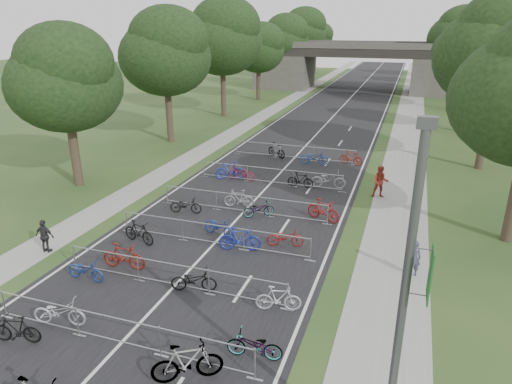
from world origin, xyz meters
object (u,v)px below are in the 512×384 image
Objects in this scene: pedestrian_c at (45,236)px; lamppost at (404,310)px; pedestrian_a at (414,258)px; pedestrian_b at (380,182)px; overpass_bridge at (359,66)px.

lamppost is at bearing 154.63° from pedestrian_c.
pedestrian_c is at bearing 158.38° from lamppost.
pedestrian_b reaches higher than pedestrian_a.
overpass_bridge is at bearing -84.16° from pedestrian_a.
overpass_bridge is at bearing 91.95° from pedestrian_b.
lamppost reaches higher than pedestrian_b.
lamppost is (8.33, -63.00, 0.75)m from overpass_bridge.
pedestrian_b is (-1.99, 8.67, 0.18)m from pedestrian_a.
pedestrian_a is at bearing -83.71° from pedestrian_b.
lamppost reaches higher than overpass_bridge.
pedestrian_c is at bearing -96.80° from overpass_bridge.
pedestrian_a is (8.79, -53.80, -2.75)m from overpass_bridge.
pedestrian_b is at bearing -142.62° from pedestrian_c.
lamppost reaches higher than pedestrian_a.
lamppost reaches higher than pedestrian_c.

